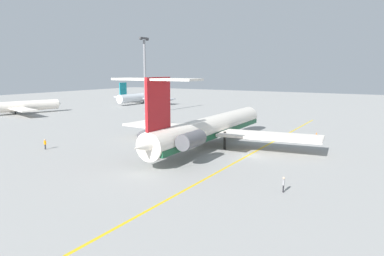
{
  "coord_description": "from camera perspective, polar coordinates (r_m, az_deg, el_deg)",
  "views": [
    {
      "loc": [
        -52.62,
        -20.28,
        13.44
      ],
      "look_at": [
        2.65,
        13.26,
        2.95
      ],
      "focal_mm": 33.3,
      "sensor_mm": 36.0,
      "label": 1
    }
  ],
  "objects": [
    {
      "name": "ground",
      "position": [
        57.97,
        9.92,
        -4.33
      ],
      "size": [
        340.99,
        340.99,
        0.0
      ],
      "primitive_type": "plane",
      "color": "gray"
    },
    {
      "name": "safety_cone_wingtip",
      "position": [
        79.35,
        19.33,
        -0.86
      ],
      "size": [
        0.4,
        0.4,
        0.55
      ],
      "primitive_type": "cone",
      "color": "#EA590F",
      "rests_on": "ground"
    },
    {
      "name": "light_mast",
      "position": [
        111.59,
        -7.58,
        8.84
      ],
      "size": [
        4.0,
        0.7,
        23.33
      ],
      "color": "slate",
      "rests_on": "ground"
    },
    {
      "name": "airliner_mid_left",
      "position": [
        122.63,
        -26.19,
        3.14
      ],
      "size": [
        27.67,
        27.67,
        8.38
      ],
      "rotation": [
        0.0,
        0.0,
        -0.28
      ],
      "color": "silver",
      "rests_on": "ground"
    },
    {
      "name": "ground_crew_portside",
      "position": [
        66.1,
        -22.48,
        -2.22
      ],
      "size": [
        0.29,
        0.43,
        1.8
      ],
      "rotation": [
        0.0,
        0.0,
        3.55
      ],
      "color": "black",
      "rests_on": "ground"
    },
    {
      "name": "taxiway_centreline",
      "position": [
        60.67,
        10.1,
        -3.72
      ],
      "size": [
        88.86,
        1.65,
        0.01
      ],
      "primitive_type": "cube",
      "rotation": [
        0.0,
        0.0,
        0.01
      ],
      "color": "gold",
      "rests_on": "ground"
    },
    {
      "name": "ground_crew_near_nose",
      "position": [
        41.21,
        14.45,
        -8.46
      ],
      "size": [
        0.38,
        0.3,
        1.78
      ],
      "rotation": [
        0.0,
        0.0,
        5.34
      ],
      "color": "black",
      "rests_on": "ground"
    },
    {
      "name": "airliner_mid_right",
      "position": [
        149.24,
        -7.58,
        4.97
      ],
      "size": [
        29.53,
        29.1,
        8.86
      ],
      "rotation": [
        0.0,
        0.0,
        -0.02
      ],
      "color": "silver",
      "rests_on": "ground"
    },
    {
      "name": "safety_cone_nose",
      "position": [
        90.28,
        0.09,
        0.83
      ],
      "size": [
        0.4,
        0.4,
        0.55
      ],
      "primitive_type": "cone",
      "color": "#EA590F",
      "rests_on": "ground"
    },
    {
      "name": "main_jetliner",
      "position": [
        62.39,
        2.6,
        -0.03
      ],
      "size": [
        43.07,
        38.29,
        12.55
      ],
      "rotation": [
        0.0,
        0.0,
        0.04
      ],
      "color": "silver",
      "rests_on": "ground"
    },
    {
      "name": "ground_crew_near_tail",
      "position": [
        92.13,
        -3.65,
        1.5
      ],
      "size": [
        0.44,
        0.28,
        1.73
      ],
      "rotation": [
        0.0,
        0.0,
        4.57
      ],
      "color": "black",
      "rests_on": "ground"
    }
  ]
}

